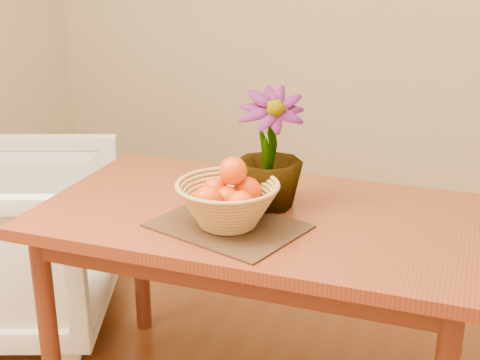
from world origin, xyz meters
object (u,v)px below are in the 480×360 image
(potted_plant, at_px, (269,150))
(armchair, at_px, (10,233))
(table, at_px, (259,236))
(wicker_basket, at_px, (228,206))

(potted_plant, xyz_separation_m, armchair, (-1.16, 0.13, -0.52))
(table, distance_m, wicker_basket, 0.23)
(wicker_basket, relative_size, potted_plant, 0.81)
(armchair, bearing_deg, table, -118.78)
(wicker_basket, height_order, armchair, wicker_basket)
(table, bearing_deg, armchair, 171.40)
(table, distance_m, potted_plant, 0.28)
(potted_plant, bearing_deg, wicker_basket, -129.86)
(table, relative_size, armchair, 1.68)
(potted_plant, bearing_deg, table, -129.25)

